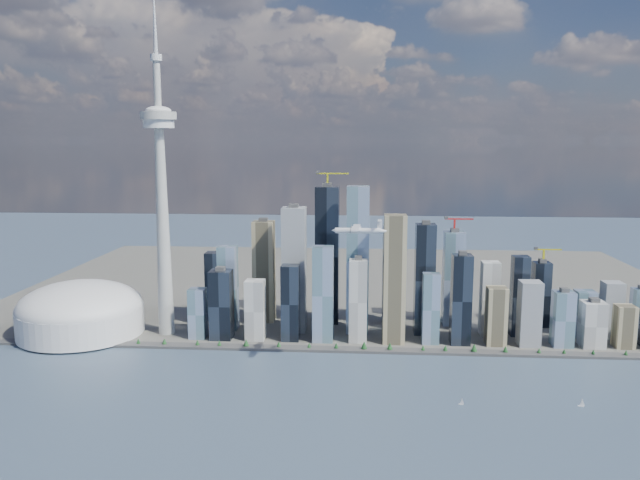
# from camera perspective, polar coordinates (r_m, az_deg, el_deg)

# --- Properties ---
(ground) EXTENTS (4000.00, 4000.00, 0.00)m
(ground) POSITION_cam_1_polar(r_m,az_deg,el_deg) (732.53, 2.02, -16.53)
(ground) COLOR #2D3C4F
(ground) RESTS_ON ground
(seawall) EXTENTS (1100.00, 22.00, 4.00)m
(seawall) POSITION_cam_1_polar(r_m,az_deg,el_deg) (963.36, 2.56, -10.00)
(seawall) COLOR #383838
(seawall) RESTS_ON ground
(land) EXTENTS (1400.00, 900.00, 3.00)m
(land) POSITION_cam_1_polar(r_m,az_deg,el_deg) (1396.53, 3.06, -3.99)
(land) COLOR #4C4C47
(land) RESTS_ON ground
(shoreline_trees) EXTENTS (960.53, 7.20, 8.80)m
(shoreline_trees) POSITION_cam_1_polar(r_m,az_deg,el_deg) (961.18, 2.56, -9.61)
(shoreline_trees) COLOR #3F2D1E
(shoreline_trees) RESTS_ON seawall
(skyscraper_cluster) EXTENTS (736.00, 142.00, 262.83)m
(skyscraper_cluster) POSITION_cam_1_polar(r_m,az_deg,el_deg) (1025.14, 6.06, -4.23)
(skyscraper_cluster) COLOR black
(skyscraper_cluster) RESTS_ON land
(needle_tower) EXTENTS (56.00, 56.00, 550.50)m
(needle_tower) POSITION_cam_1_polar(r_m,az_deg,el_deg) (1025.66, -14.30, 4.28)
(needle_tower) COLOR #A2A39D
(needle_tower) RESTS_ON land
(dome_stadium) EXTENTS (200.00, 200.00, 86.00)m
(dome_stadium) POSITION_cam_1_polar(r_m,az_deg,el_deg) (1101.16, -21.03, -6.13)
(dome_stadium) COLOR silver
(dome_stadium) RESTS_ON land
(airplane) EXTENTS (71.57, 63.20, 17.48)m
(airplane) POSITION_cam_1_polar(r_m,az_deg,el_deg) (806.88, 3.57, 0.92)
(airplane) COLOR silver
(airplane) RESTS_ON ground
(sailboat_west) EXTENTS (6.58, 3.02, 9.12)m
(sailboat_west) POSITION_cam_1_polar(r_m,az_deg,el_deg) (798.98, 12.83, -14.27)
(sailboat_west) COLOR white
(sailboat_west) RESTS_ON ground
(sailboat_east) EXTENTS (7.80, 3.66, 10.82)m
(sailboat_east) POSITION_cam_1_polar(r_m,az_deg,el_deg) (836.93, 22.81, -13.63)
(sailboat_east) COLOR white
(sailboat_east) RESTS_ON ground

